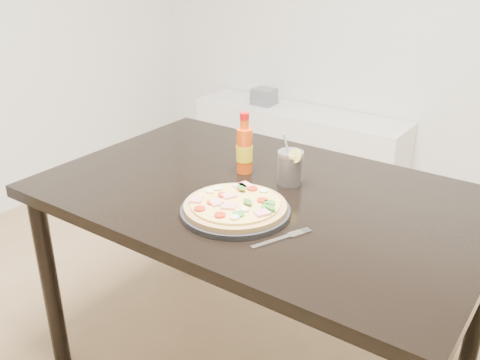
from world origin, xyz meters
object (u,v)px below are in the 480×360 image
Objects in this scene: dining_table at (261,214)px; cola_cup at (290,168)px; hot_sauce_bottle at (244,149)px; fork at (283,238)px; pizza at (235,205)px; plate at (235,211)px; media_console at (297,147)px.

dining_table is 0.17m from cola_cup.
fork is at bearing -42.20° from hot_sauce_bottle.
dining_table is at bearing 97.56° from pizza.
pizza reaches higher than fork.
cola_cup is at bearing 3.33° from hot_sauce_bottle.
hot_sauce_bottle is (-0.15, 0.27, 0.08)m from plate.
pizza is at bearing -169.54° from fork.
pizza reaches higher than dining_table.
dining_table is 1.80m from media_console.
pizza is at bearing -59.98° from hot_sauce_bottle.
plate is at bearing -169.39° from fork.
plate reaches higher than fork.
fork is 0.13× the size of media_console.
media_console is (-0.75, 1.58, -0.42)m from dining_table.
cola_cup reaches higher than dining_table.
fork is (0.17, -0.32, -0.05)m from cola_cup.
plate is 0.28m from cola_cup.
cola_cup is 1.77m from media_console.
cola_cup is (0.04, 0.10, 0.14)m from dining_table.
pizza is 0.20m from fork.
cola_cup is (0.17, 0.01, -0.03)m from hot_sauce_bottle.
hot_sauce_bottle is 0.15× the size of media_console.
hot_sauce_bottle reaches higher than dining_table.
cola_cup is 0.37m from fork.
hot_sauce_bottle is (-0.15, 0.27, 0.06)m from pizza.
plate reaches higher than dining_table.
cola_cup is 0.12× the size of media_console.
plate is 0.23× the size of media_console.
plate reaches higher than media_console.
media_console is at bearing 141.71° from fork.
plate is 1.79× the size of fork.
plate is at bearing -60.06° from hot_sauce_bottle.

